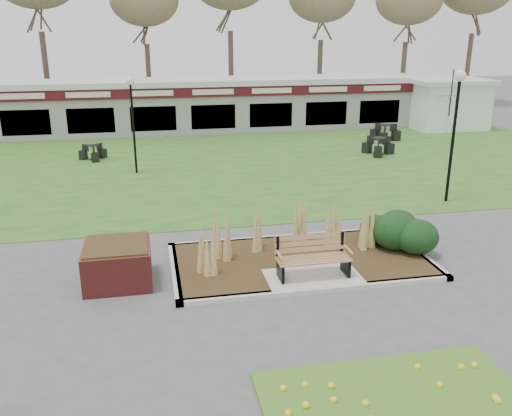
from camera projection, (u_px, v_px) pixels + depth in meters
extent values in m
plane|color=#515154|center=(315.00, 284.00, 12.41)|extent=(100.00, 100.00, 0.00)
cube|color=#285E1D|center=(233.00, 163.00, 23.57)|extent=(34.00, 16.00, 0.02)
cube|color=#2F2512|center=(301.00, 261.00, 13.51)|extent=(6.22, 3.22, 0.12)
cube|color=#B7B7B2|center=(320.00, 290.00, 12.01)|extent=(6.40, 0.18, 0.12)
cube|color=#B7B7B2|center=(285.00, 238.00, 15.00)|extent=(6.40, 0.18, 0.12)
cube|color=#B7B7B2|center=(175.00, 271.00, 12.92)|extent=(0.18, 3.40, 0.12)
cube|color=#B7B7B2|center=(416.00, 251.00, 14.09)|extent=(0.18, 3.40, 0.12)
cube|color=#B7B7B2|center=(313.00, 279.00, 12.53)|extent=(2.20, 1.20, 0.13)
cone|color=#9F7B4F|center=(222.00, 237.00, 13.32)|extent=(0.36, 0.36, 1.15)
cone|color=#9F7B4F|center=(259.00, 228.00, 13.88)|extent=(0.36, 0.36, 1.15)
cone|color=#9F7B4F|center=(298.00, 223.00, 14.27)|extent=(0.36, 0.36, 1.15)
cone|color=#9F7B4F|center=(333.00, 223.00, 14.26)|extent=(0.36, 0.36, 1.15)
cone|color=#9F7B4F|center=(368.00, 226.00, 14.03)|extent=(0.36, 0.36, 1.15)
cone|color=#9F7B4F|center=(206.00, 251.00, 12.48)|extent=(0.36, 0.36, 1.15)
ellipsoid|color=black|center=(396.00, 231.00, 14.01)|extent=(1.21, 1.10, 0.99)
ellipsoid|color=black|center=(417.00, 237.00, 13.73)|extent=(1.10, 1.00, 0.90)
ellipsoid|color=black|center=(398.00, 226.00, 14.55)|extent=(1.06, 0.96, 0.86)
ellipsoid|color=black|center=(377.00, 229.00, 14.46)|extent=(0.92, 0.84, 0.76)
cube|color=olive|center=(314.00, 259.00, 12.37)|extent=(1.70, 0.57, 0.04)
cube|color=olive|center=(310.00, 243.00, 12.57)|extent=(1.70, 0.13, 0.44)
cube|color=black|center=(280.00, 271.00, 12.30)|extent=(0.06, 0.55, 0.42)
cube|color=black|center=(346.00, 265.00, 12.59)|extent=(0.06, 0.55, 0.42)
cube|color=black|center=(278.00, 247.00, 12.43)|extent=(0.06, 0.06, 0.50)
cube|color=black|center=(342.00, 242.00, 12.72)|extent=(0.06, 0.06, 0.50)
cube|color=olive|center=(279.00, 255.00, 12.14)|extent=(0.05, 0.50, 0.04)
cube|color=olive|center=(348.00, 249.00, 12.45)|extent=(0.05, 0.50, 0.04)
cube|color=maroon|center=(118.00, 264.00, 12.37)|extent=(1.50, 1.50, 0.90)
cube|color=#2F2512|center=(116.00, 245.00, 12.22)|extent=(1.40, 1.40, 0.06)
cube|color=#9C9C9E|center=(210.00, 108.00, 30.60)|extent=(24.00, 3.00, 2.60)
cube|color=#490F16|center=(213.00, 92.00, 28.82)|extent=(24.00, 0.18, 0.55)
cube|color=silver|center=(209.00, 81.00, 30.14)|extent=(24.60, 3.40, 0.30)
cube|color=silver|center=(213.00, 92.00, 28.72)|extent=(22.00, 0.02, 0.28)
cube|color=black|center=(213.00, 117.00, 29.34)|extent=(22.00, 0.10, 1.30)
cube|color=white|center=(447.00, 106.00, 31.27)|extent=(4.00, 3.00, 2.60)
cube|color=silver|center=(449.00, 81.00, 30.83)|extent=(4.40, 3.40, 0.25)
cylinder|color=#47382B|center=(60.00, 75.00, 35.94)|extent=(0.36, 0.36, 5.17)
cylinder|color=#47382B|center=(152.00, 74.00, 37.07)|extent=(0.36, 0.36, 5.17)
cylinder|color=#47382B|center=(238.00, 72.00, 38.19)|extent=(0.36, 0.36, 5.17)
cylinder|color=#47382B|center=(320.00, 71.00, 39.32)|extent=(0.36, 0.36, 5.17)
cylinder|color=#47382B|center=(397.00, 70.00, 40.44)|extent=(0.36, 0.36, 5.17)
cylinder|color=#47382B|center=(469.00, 69.00, 41.57)|extent=(0.36, 0.36, 5.17)
cylinder|color=black|center=(452.00, 143.00, 17.69)|extent=(0.10, 0.10, 3.99)
sphere|color=white|center=(460.00, 76.00, 17.00)|extent=(0.36, 0.36, 0.36)
cylinder|color=black|center=(134.00, 130.00, 21.32)|extent=(0.09, 0.09, 3.52)
sphere|color=white|center=(130.00, 81.00, 20.72)|extent=(0.32, 0.32, 0.32)
cylinder|color=black|center=(94.00, 159.00, 24.04)|extent=(0.38, 0.38, 0.03)
cylinder|color=black|center=(93.00, 153.00, 23.94)|extent=(0.04, 0.04, 0.63)
cylinder|color=black|center=(93.00, 145.00, 23.83)|extent=(0.52, 0.52, 0.02)
cube|color=black|center=(102.00, 153.00, 24.34)|extent=(0.42, 0.42, 0.40)
cube|color=black|center=(83.00, 155.00, 24.03)|extent=(0.38, 0.38, 0.40)
cube|color=black|center=(95.00, 157.00, 23.56)|extent=(0.35, 0.35, 0.40)
cylinder|color=black|center=(384.00, 141.00, 28.03)|extent=(0.50, 0.50, 0.03)
cylinder|color=black|center=(385.00, 133.00, 27.90)|extent=(0.06, 0.06, 0.81)
cylinder|color=black|center=(386.00, 125.00, 27.77)|extent=(0.68, 0.68, 0.03)
cube|color=black|center=(396.00, 135.00, 28.07)|extent=(0.39, 0.39, 0.52)
cube|color=black|center=(375.00, 134.00, 28.39)|extent=(0.52, 0.52, 0.52)
cube|color=black|center=(384.00, 138.00, 27.39)|extent=(0.52, 0.52, 0.52)
cylinder|color=black|center=(378.00, 154.00, 24.99)|extent=(0.47, 0.47, 0.03)
cylinder|color=black|center=(378.00, 146.00, 24.87)|extent=(0.05, 0.05, 0.77)
cylinder|color=black|center=(379.00, 138.00, 24.74)|extent=(0.64, 0.64, 0.03)
cube|color=black|center=(389.00, 149.00, 25.09)|extent=(0.40, 0.40, 0.49)
cube|color=black|center=(367.00, 148.00, 25.29)|extent=(0.51, 0.51, 0.49)
cube|color=black|center=(378.00, 152.00, 24.37)|extent=(0.48, 0.48, 0.49)
cylinder|color=black|center=(448.00, 125.00, 26.16)|extent=(0.06, 0.06, 2.20)
imported|color=#2F5FA5|center=(449.00, 113.00, 25.98)|extent=(2.65, 2.68, 1.93)
imported|color=silver|center=(4.00, 115.00, 31.21)|extent=(4.85, 2.01, 1.64)
imported|color=black|center=(55.00, 112.00, 32.42)|extent=(4.88, 2.52, 1.53)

